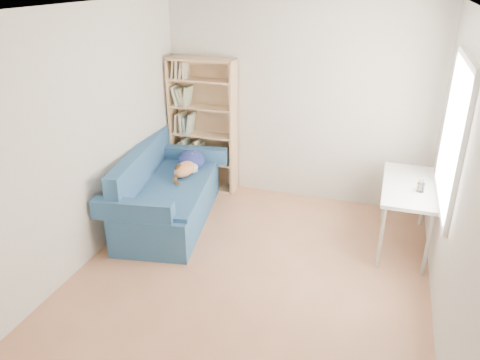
# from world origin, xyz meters

# --- Properties ---
(ground) EXTENTS (4.00, 4.00, 0.00)m
(ground) POSITION_xyz_m (0.00, 0.00, 0.00)
(ground) COLOR #AF724F
(ground) RESTS_ON ground
(room_shell) EXTENTS (3.54, 4.04, 2.62)m
(room_shell) POSITION_xyz_m (0.10, 0.03, 1.64)
(room_shell) COLOR silver
(room_shell) RESTS_ON ground
(sofa) EXTENTS (1.19, 2.01, 0.92)m
(sofa) POSITION_xyz_m (-1.33, 0.80, 0.35)
(sofa) COLOR navy
(sofa) RESTS_ON ground
(bookshelf) EXTENTS (0.92, 0.29, 1.83)m
(bookshelf) POSITION_xyz_m (-1.25, 1.84, 0.85)
(bookshelf) COLOR tan
(bookshelf) RESTS_ON ground
(desk) EXTENTS (0.55, 1.20, 0.75)m
(desk) POSITION_xyz_m (1.45, 1.08, 0.68)
(desk) COLOR silver
(desk) RESTS_ON ground
(pen_cup) EXTENTS (0.08, 0.08, 0.15)m
(pen_cup) POSITION_xyz_m (1.56, 0.93, 0.81)
(pen_cup) COLOR white
(pen_cup) RESTS_ON desk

